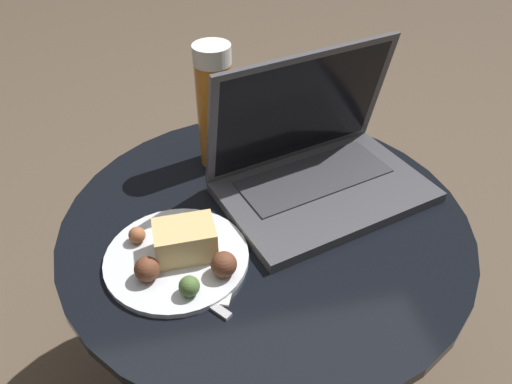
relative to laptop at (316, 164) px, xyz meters
The scene contains 7 objects.
ground_plane 0.56m from the laptop, 147.60° to the right, with size 6.00×6.00×0.00m, color brown.
table 0.21m from the laptop, 147.60° to the right, with size 0.67×0.67×0.49m.
napkin 0.29m from the laptop, 147.71° to the right, with size 0.18×0.15×0.00m.
laptop is the anchor object (origin of this frame).
beer_glass 0.20m from the laptop, 143.08° to the left, with size 0.06×0.06×0.23m.
snack_plate 0.28m from the laptop, 152.22° to the right, with size 0.22×0.22×0.06m.
fork 0.32m from the laptop, 148.86° to the right, with size 0.13×0.16×0.01m.
Camera 1 is at (-0.15, -0.59, 1.04)m, focal length 35.00 mm.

